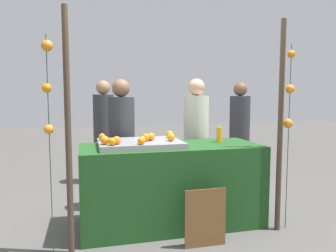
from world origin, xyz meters
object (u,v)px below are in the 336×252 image
(chalkboard_sign, at_px, (205,218))
(vendor_left, at_px, (122,149))
(orange_1, at_px, (102,137))
(juice_bottle, at_px, (219,135))
(vendor_right, at_px, (196,145))
(stall_counter, at_px, (171,185))
(orange_0, at_px, (117,140))

(chalkboard_sign, xyz_separation_m, vendor_left, (-0.65, 1.27, 0.49))
(orange_1, relative_size, vendor_left, 0.05)
(juice_bottle, bearing_deg, vendor_left, 152.57)
(juice_bottle, xyz_separation_m, vendor_left, (-1.09, 0.56, -0.22))
(vendor_right, bearing_deg, juice_bottle, -82.12)
(stall_counter, distance_m, juice_bottle, 0.82)
(orange_0, distance_m, vendor_right, 1.45)
(orange_0, xyz_separation_m, juice_bottle, (1.23, 0.27, -0.01))
(stall_counter, bearing_deg, juice_bottle, 7.83)
(orange_0, relative_size, orange_1, 1.11)
(orange_0, height_order, juice_bottle, juice_bottle)
(orange_1, bearing_deg, vendor_right, 22.12)
(chalkboard_sign, distance_m, vendor_right, 1.44)
(vendor_left, distance_m, vendor_right, 1.01)
(juice_bottle, height_order, chalkboard_sign, juice_bottle)
(stall_counter, xyz_separation_m, orange_1, (-0.75, 0.16, 0.55))
(juice_bottle, xyz_separation_m, vendor_right, (-0.08, 0.59, -0.21))
(juice_bottle, bearing_deg, orange_0, -167.73)
(stall_counter, xyz_separation_m, chalkboard_sign, (0.17, -0.62, -0.17))
(orange_0, bearing_deg, juice_bottle, 12.27)
(juice_bottle, height_order, vendor_right, vendor_right)
(vendor_left, relative_size, vendor_right, 0.99)
(stall_counter, relative_size, vendor_right, 1.19)
(orange_0, relative_size, chalkboard_sign, 0.14)
(orange_0, xyz_separation_m, vendor_left, (0.14, 0.83, -0.23))
(juice_bottle, xyz_separation_m, chalkboard_sign, (-0.44, -0.71, -0.71))
(stall_counter, bearing_deg, chalkboard_sign, -74.61)
(stall_counter, height_order, chalkboard_sign, stall_counter)
(stall_counter, relative_size, chalkboard_sign, 3.42)
(stall_counter, distance_m, vendor_right, 0.92)
(chalkboard_sign, bearing_deg, orange_1, 139.51)
(orange_1, xyz_separation_m, chalkboard_sign, (0.92, -0.78, -0.72))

